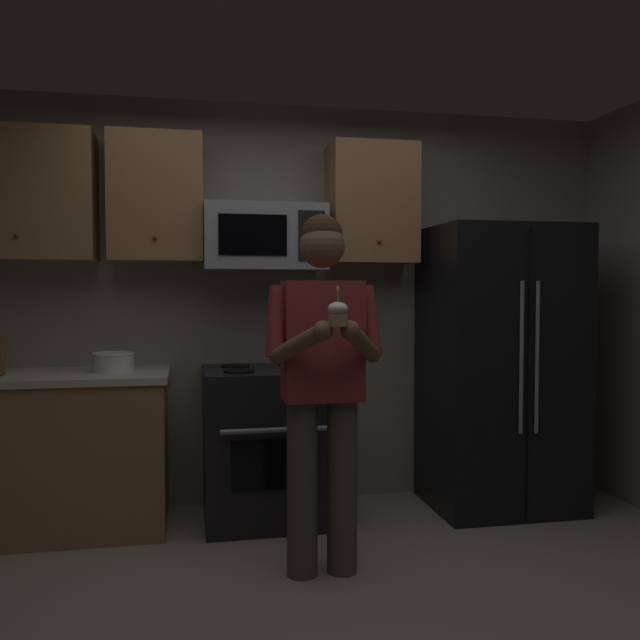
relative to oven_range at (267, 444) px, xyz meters
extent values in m
plane|color=#9E9384|center=(0.15, -1.36, -0.46)|extent=(6.00, 6.00, 0.00)
cube|color=gray|center=(0.15, 0.39, 0.84)|extent=(4.40, 0.10, 2.60)
cube|color=black|center=(0.00, 0.00, 0.00)|extent=(0.76, 0.66, 0.92)
cube|color=black|center=(0.00, -0.33, -0.04)|extent=(0.48, 0.01, 0.28)
cylinder|color=#99999E|center=(0.00, -0.36, 0.16)|extent=(0.60, 0.03, 0.03)
cylinder|color=black|center=(-0.18, -0.14, 0.46)|extent=(0.18, 0.18, 0.01)
cylinder|color=black|center=(0.18, -0.14, 0.46)|extent=(0.18, 0.18, 0.01)
cylinder|color=black|center=(-0.18, 0.14, 0.46)|extent=(0.18, 0.18, 0.01)
cylinder|color=black|center=(0.18, 0.14, 0.46)|extent=(0.18, 0.18, 0.01)
cube|color=#9EA0A5|center=(0.00, 0.12, 1.26)|extent=(0.74, 0.40, 0.40)
cube|color=black|center=(-0.09, -0.08, 1.26)|extent=(0.40, 0.01, 0.24)
cube|color=black|center=(0.26, -0.08, 1.26)|extent=(0.16, 0.01, 0.30)
cube|color=black|center=(1.50, -0.04, 0.44)|extent=(0.90, 0.72, 1.80)
cylinder|color=gray|center=(1.45, -0.41, 0.54)|extent=(0.02, 0.02, 0.90)
cylinder|color=gray|center=(1.55, -0.41, 0.54)|extent=(0.02, 0.02, 0.90)
cube|color=black|center=(1.50, -0.40, 0.44)|extent=(0.01, 0.01, 1.74)
cube|color=#9E7247|center=(-1.40, 0.17, 1.49)|extent=(0.80, 0.34, 0.76)
sphere|color=brown|center=(-1.40, -0.01, 1.24)|extent=(0.03, 0.03, 0.03)
cube|color=#9E7247|center=(-0.65, 0.17, 1.49)|extent=(0.55, 0.34, 0.76)
sphere|color=brown|center=(-0.65, -0.01, 1.24)|extent=(0.03, 0.03, 0.03)
cube|color=#9E7247|center=(0.70, 0.17, 1.49)|extent=(0.55, 0.34, 0.76)
sphere|color=brown|center=(0.70, -0.01, 1.24)|extent=(0.03, 0.03, 0.03)
cube|color=#9E7247|center=(-1.30, 0.02, -0.02)|extent=(1.40, 0.62, 0.88)
cube|color=beige|center=(-1.30, 0.02, 0.44)|extent=(1.44, 0.66, 0.04)
cylinder|color=white|center=(-0.90, 0.04, 0.51)|extent=(0.23, 0.23, 0.11)
torus|color=white|center=(-0.90, 0.04, 0.56)|extent=(0.24, 0.24, 0.01)
cylinder|color=#4C4742|center=(0.07, -0.83, -0.03)|extent=(0.15, 0.15, 0.86)
cylinder|color=#4C4742|center=(0.27, -0.83, -0.03)|extent=(0.15, 0.15, 0.86)
cube|color=maroon|center=(0.17, -0.83, 0.69)|extent=(0.38, 0.22, 0.58)
sphere|color=brown|center=(0.17, -0.83, 1.15)|extent=(0.22, 0.22, 0.22)
sphere|color=#382314|center=(0.17, -0.82, 1.20)|extent=(0.20, 0.20, 0.20)
cylinder|color=maroon|center=(-0.05, -0.86, 0.78)|extent=(0.15, 0.18, 0.35)
cylinder|color=brown|center=(0.02, -1.02, 0.69)|extent=(0.26, 0.33, 0.21)
sphere|color=brown|center=(0.11, -1.15, 0.76)|extent=(0.09, 0.09, 0.09)
cylinder|color=maroon|center=(0.40, -0.86, 0.78)|extent=(0.15, 0.18, 0.35)
cylinder|color=brown|center=(0.32, -1.02, 0.69)|extent=(0.26, 0.33, 0.21)
sphere|color=brown|center=(0.23, -1.15, 0.76)|extent=(0.09, 0.09, 0.09)
cylinder|color=#A87F56|center=(0.17, -1.17, 0.80)|extent=(0.08, 0.08, 0.06)
ellipsoid|color=white|center=(0.17, -1.17, 0.85)|extent=(0.09, 0.09, 0.06)
cylinder|color=#4CBF66|center=(0.17, -1.17, 0.90)|extent=(0.01, 0.01, 0.06)
ellipsoid|color=#FFD159|center=(0.17, -1.17, 0.94)|extent=(0.01, 0.01, 0.02)
camera|label=1|loc=(-0.46, -3.98, 0.93)|focal=37.27mm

